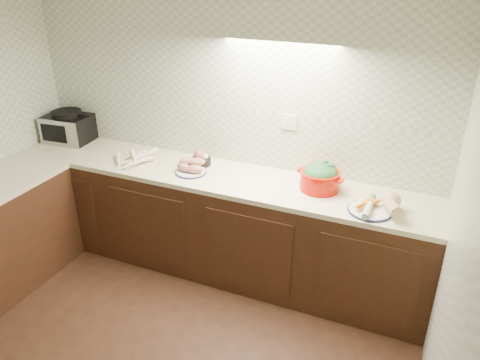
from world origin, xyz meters
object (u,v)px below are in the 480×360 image
at_px(parsnip_pile, 138,158).
at_px(onion_bowl, 201,159).
at_px(dutch_oven, 320,177).
at_px(sweet_potato_plate, 191,167).
at_px(veg_plate, 380,204).
at_px(toaster_oven, 68,127).

distance_m(parsnip_pile, onion_bowl, 0.55).
bearing_deg(dutch_oven, sweet_potato_plate, -160.52).
bearing_deg(sweet_potato_plate, veg_plate, -1.53).
bearing_deg(onion_bowl, veg_plate, -7.86).
relative_size(toaster_oven, parsnip_pile, 1.12).
distance_m(onion_bowl, veg_plate, 1.52).
distance_m(toaster_oven, dutch_oven, 2.44).
relative_size(parsnip_pile, veg_plate, 0.99).
distance_m(parsnip_pile, veg_plate, 2.03).
relative_size(sweet_potato_plate, onion_bowl, 1.56).
bearing_deg(dutch_oven, toaster_oven, -168.22).
bearing_deg(sweet_potato_plate, dutch_oven, 6.30).
bearing_deg(veg_plate, parsnip_pile, 178.62).
distance_m(toaster_oven, veg_plate, 2.92).
relative_size(toaster_oven, onion_bowl, 2.62).
bearing_deg(onion_bowl, sweet_potato_plate, -90.54).
height_order(toaster_oven, dutch_oven, toaster_oven).
xyz_separation_m(toaster_oven, onion_bowl, (1.40, -0.01, -0.09)).
bearing_deg(sweet_potato_plate, toaster_oven, 172.94).
height_order(parsnip_pile, sweet_potato_plate, sweet_potato_plate).
height_order(toaster_oven, onion_bowl, toaster_oven).
height_order(onion_bowl, veg_plate, veg_plate).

